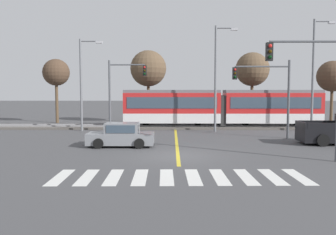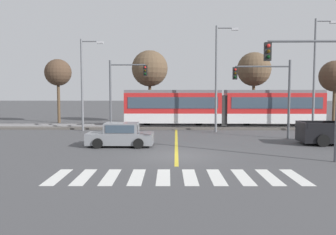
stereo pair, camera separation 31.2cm
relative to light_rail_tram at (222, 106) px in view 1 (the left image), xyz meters
name	(u,v)px [view 1 (the left image)]	position (x,y,z in m)	size (l,w,h in m)	color
ground_plane	(178,156)	(-4.42, -14.60, -2.05)	(200.00, 200.00, 0.00)	#474749
track_bed	(175,127)	(-4.42, 0.01, -1.96)	(120.00, 4.00, 0.18)	#56514C
rail_near	(175,126)	(-4.42, -0.71, -1.82)	(120.00, 0.08, 0.10)	#939399
rail_far	(175,125)	(-4.42, 0.73, -1.82)	(120.00, 0.08, 0.10)	#939399
light_rail_tram	(222,106)	(0.00, 0.00, 0.00)	(18.50, 2.64, 3.43)	silver
crosswalk_stripe_0	(60,177)	(-9.37, -19.42, -2.04)	(0.56, 2.80, 0.01)	silver
crosswalk_stripe_1	(87,177)	(-8.27, -19.40, -2.04)	(0.56, 2.80, 0.01)	silver
crosswalk_stripe_2	(114,177)	(-7.17, -19.38, -2.04)	(0.56, 2.80, 0.01)	silver
crosswalk_stripe_3	(140,177)	(-6.07, -19.36, -2.04)	(0.56, 2.80, 0.01)	silver
crosswalk_stripe_4	(167,177)	(-4.97, -19.33, -2.04)	(0.56, 2.80, 0.01)	silver
crosswalk_stripe_5	(193,177)	(-3.88, -19.31, -2.04)	(0.56, 2.80, 0.01)	silver
crosswalk_stripe_6	(220,177)	(-2.78, -19.29, -2.04)	(0.56, 2.80, 0.01)	silver
crosswalk_stripe_7	(246,177)	(-1.68, -19.27, -2.04)	(0.56, 2.80, 0.01)	silver
crosswalk_stripe_8	(272,177)	(-0.58, -19.25, -2.04)	(0.56, 2.80, 0.01)	silver
crosswalk_stripe_9	(299,177)	(0.52, -19.22, -2.04)	(0.56, 2.80, 0.01)	silver
lane_centre_line	(177,143)	(-4.42, -9.66, -2.05)	(0.20, 15.33, 0.01)	gold
sedan_crossing	(121,136)	(-7.99, -11.39, -1.35)	(4.21, 1.93, 1.52)	gray
traffic_light_near_right	(315,78)	(2.33, -16.06, 2.16)	(3.75, 0.38, 6.32)	#515459
traffic_light_far_left	(122,85)	(-9.00, -3.52, 1.98)	(3.25, 0.38, 6.11)	#515459
traffic_light_mid_right	(269,87)	(2.40, -7.46, 1.80)	(4.25, 0.38, 5.80)	#515459
street_lamp_west	(83,79)	(-12.51, -2.73, 2.51)	(2.01, 0.28, 8.02)	slate
street_lamp_centre	(217,73)	(-0.88, -3.42, 3.00)	(1.91, 0.28, 9.00)	slate
street_lamp_east	(315,70)	(7.40, -3.29, 3.28)	(1.83, 0.28, 9.56)	slate
bare_tree_far_west	(56,73)	(-17.31, 4.83, 3.40)	(2.89, 2.89, 6.96)	brown
bare_tree_west	(148,69)	(-7.29, 4.68, 3.84)	(3.88, 3.88, 7.86)	brown
bare_tree_east	(252,70)	(3.86, 4.49, 3.73)	(3.60, 3.60, 7.61)	brown
bare_tree_far_east	(332,77)	(12.97, 5.71, 3.03)	(3.41, 3.41, 6.82)	brown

